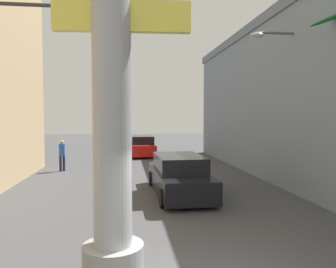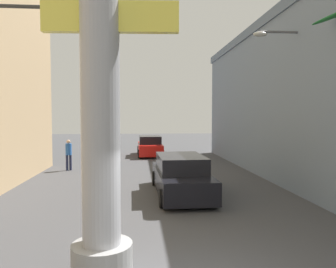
% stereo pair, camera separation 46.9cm
% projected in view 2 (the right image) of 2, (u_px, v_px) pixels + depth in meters
% --- Properties ---
extents(ground_plane, '(86.31, 86.31, 0.00)m').
position_uv_depth(ground_plane, '(161.00, 182.00, 15.35)').
color(ground_plane, '#424244').
extents(neon_sign_pole, '(2.83, 1.15, 9.57)m').
position_uv_depth(neon_sign_pole, '(100.00, 47.00, 5.97)').
color(neon_sign_pole, '#9E9EA3').
rests_on(neon_sign_pole, ground).
extents(street_lamp, '(2.62, 0.28, 6.52)m').
position_uv_depth(street_lamp, '(304.00, 93.00, 12.93)').
color(street_lamp, '#59595E').
rests_on(street_lamp, ground).
extents(traffic_light_mast, '(5.02, 0.32, 6.07)m').
position_uv_depth(traffic_light_mast, '(7.00, 72.00, 8.59)').
color(traffic_light_mast, '#333333').
rests_on(traffic_light_mast, ground).
extents(car_lead, '(2.13, 5.19, 1.56)m').
position_uv_depth(car_lead, '(181.00, 176.00, 12.96)').
color(car_lead, black).
rests_on(car_lead, ground).
extents(car_far, '(2.00, 4.58, 1.56)m').
position_uv_depth(car_far, '(150.00, 146.00, 25.76)').
color(car_far, black).
rests_on(car_far, ground).
extents(pedestrian_far_left, '(0.47, 0.47, 1.76)m').
position_uv_depth(pedestrian_far_left, '(69.00, 152.00, 18.70)').
color(pedestrian_far_left, '#1E233F').
rests_on(pedestrian_far_left, ground).
extents(pedestrian_mid_right, '(0.39, 0.39, 1.58)m').
position_uv_depth(pedestrian_mid_right, '(292.00, 168.00, 13.67)').
color(pedestrian_mid_right, black).
rests_on(pedestrian_mid_right, ground).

